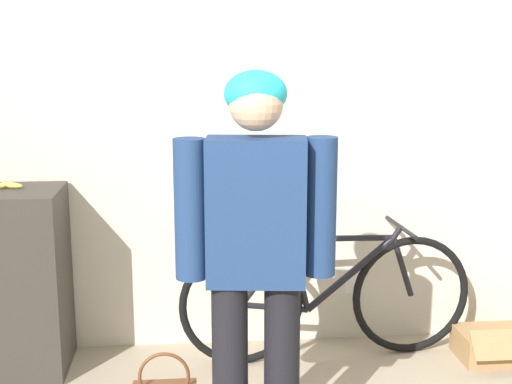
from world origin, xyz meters
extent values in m
cube|color=beige|center=(0.00, 2.37, 1.30)|extent=(8.00, 0.06, 2.60)
cube|color=white|center=(0.55, 2.34, 0.35)|extent=(0.08, 0.01, 0.12)
cylinder|color=black|center=(-0.26, 1.08, 0.41)|extent=(0.15, 0.15, 0.81)
cylinder|color=black|center=(-0.04, 1.08, 0.41)|extent=(0.15, 0.15, 0.81)
cube|color=navy|center=(-0.15, 1.08, 1.11)|extent=(0.42, 0.24, 0.61)
cylinder|color=navy|center=(-0.42, 1.08, 1.13)|extent=(0.13, 0.13, 0.58)
cylinder|color=navy|center=(0.12, 1.08, 1.13)|extent=(0.13, 0.13, 0.58)
sphere|color=#DBB28E|center=(-0.15, 1.08, 1.55)|extent=(0.22, 0.22, 0.22)
ellipsoid|color=#23B7CC|center=(-0.15, 1.09, 1.59)|extent=(0.25, 0.23, 0.19)
torus|color=black|center=(-0.14, 2.03, 0.35)|extent=(0.71, 0.09, 0.70)
torus|color=black|center=(0.85, 2.10, 0.35)|extent=(0.71, 0.09, 0.70)
cylinder|color=black|center=(0.04, 2.05, 0.33)|extent=(0.38, 0.06, 0.09)
cylinder|color=black|center=(-0.01, 2.04, 0.54)|extent=(0.31, 0.06, 0.39)
cylinder|color=black|center=(0.18, 2.05, 0.51)|extent=(0.13, 0.04, 0.43)
cylinder|color=black|center=(0.48, 2.08, 0.50)|extent=(0.52, 0.08, 0.44)
cylinder|color=black|center=(0.43, 2.07, 0.71)|extent=(0.60, 0.08, 0.05)
cylinder|color=black|center=(0.79, 2.10, 0.53)|extent=(0.15, 0.04, 0.36)
cylinder|color=black|center=(0.75, 2.09, 0.73)|extent=(0.07, 0.04, 0.08)
cylinder|color=black|center=(0.77, 2.10, 0.76)|extent=(0.06, 0.46, 0.02)
ellipsoid|color=black|center=(0.13, 2.05, 0.74)|extent=(0.23, 0.10, 0.05)
ellipsoid|color=#EAD64C|center=(-1.38, 2.13, 1.04)|extent=(0.15, 0.09, 0.03)
torus|color=brown|center=(-0.55, 1.25, 0.32)|extent=(0.23, 0.02, 0.23)
cube|color=#A87F51|center=(1.33, 1.97, 0.08)|extent=(0.45, 0.31, 0.16)
cube|color=#A87F51|center=(1.33, 1.81, 0.15)|extent=(0.42, 0.11, 0.14)
camera|label=1|loc=(-0.40, -1.73, 1.79)|focal=50.00mm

